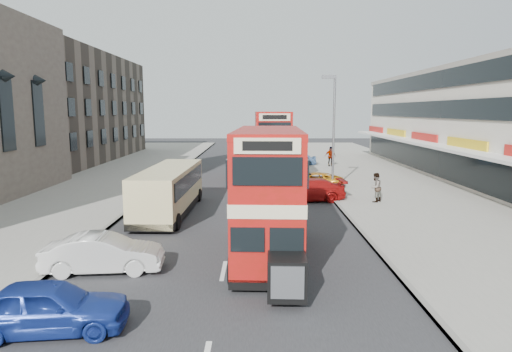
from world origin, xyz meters
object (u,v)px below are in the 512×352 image
(bus_main, at_px, (269,193))
(car_right_b, at_px, (314,181))
(pedestrian_near, at_px, (376,187))
(coach, at_px, (169,189))
(street_lamp, at_px, (333,124))
(pedestrian_far, at_px, (330,156))
(car_left_near, at_px, (48,307))
(car_left_front, at_px, (104,253))
(cyclist, at_px, (297,180))
(bus_second, at_px, (272,145))
(car_right_a, at_px, (307,190))
(car_right_c, at_px, (296,159))

(bus_main, height_order, car_right_b, bus_main)
(pedestrian_near, bearing_deg, coach, -33.16)
(street_lamp, distance_m, bus_main, 15.43)
(coach, bearing_deg, car_right_b, 42.86)
(street_lamp, relative_size, pedestrian_far, 4.11)
(car_left_near, distance_m, pedestrian_far, 36.40)
(car_left_near, distance_m, car_right_b, 23.54)
(coach, height_order, car_left_front, coach)
(cyclist, bearing_deg, pedestrian_near, -51.20)
(street_lamp, xyz_separation_m, bus_second, (-4.04, 5.58, -1.93))
(pedestrian_near, height_order, cyclist, pedestrian_near)
(car_right_a, xyz_separation_m, car_right_c, (0.95, 18.27, -0.00))
(coach, xyz_separation_m, car_right_a, (8.05, 3.54, -0.71))
(car_left_near, bearing_deg, street_lamp, -34.07)
(car_right_a, bearing_deg, bus_main, -19.02)
(street_lamp, xyz_separation_m, pedestrian_far, (2.14, 13.55, -3.65))
(car_right_c, relative_size, pedestrian_near, 2.25)
(bus_second, relative_size, car_right_b, 2.26)
(pedestrian_near, bearing_deg, car_left_front, -2.44)
(car_left_near, height_order, car_right_a, car_right_a)
(bus_main, xyz_separation_m, cyclist, (2.48, 15.48, -1.90))
(car_left_front, height_order, cyclist, cyclist)
(car_right_c, distance_m, pedestrian_near, 19.54)
(street_lamp, bearing_deg, pedestrian_near, -65.96)
(bus_main, bearing_deg, car_right_c, -95.01)
(cyclist, bearing_deg, car_right_a, -86.50)
(car_left_near, relative_size, pedestrian_far, 2.05)
(street_lamp, xyz_separation_m, coach, (-10.16, -6.94, -3.37))
(car_left_near, height_order, car_right_c, car_right_c)
(car_left_near, distance_m, pedestrian_near, 20.50)
(car_left_near, bearing_deg, car_right_a, -33.17)
(bus_second, bearing_deg, pedestrian_near, 120.31)
(coach, bearing_deg, street_lamp, 35.88)
(car_left_front, bearing_deg, pedestrian_far, -28.82)
(car_left_front, relative_size, car_right_b, 0.95)
(bus_second, relative_size, car_right_c, 2.40)
(car_left_near, xyz_separation_m, car_right_a, (8.61, 17.10, 0.01))
(street_lamp, height_order, car_right_c, street_lamp)
(bus_main, xyz_separation_m, pedestrian_far, (7.00, 28.03, -1.42))
(street_lamp, height_order, coach, street_lamp)
(car_left_near, bearing_deg, coach, -8.81)
(bus_main, height_order, car_right_a, bus_main)
(bus_main, bearing_deg, pedestrian_far, -101.86)
(car_right_a, bearing_deg, car_left_front, -39.39)
(coach, relative_size, car_right_b, 2.09)
(car_left_front, xyz_separation_m, car_right_b, (9.65, 17.09, -0.08))
(bus_second, xyz_separation_m, car_right_a, (1.93, -8.97, -2.16))
(car_right_a, xyz_separation_m, car_right_b, (0.99, 4.40, -0.10))
(coach, relative_size, pedestrian_near, 5.00)
(pedestrian_near, bearing_deg, bus_main, 10.89)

